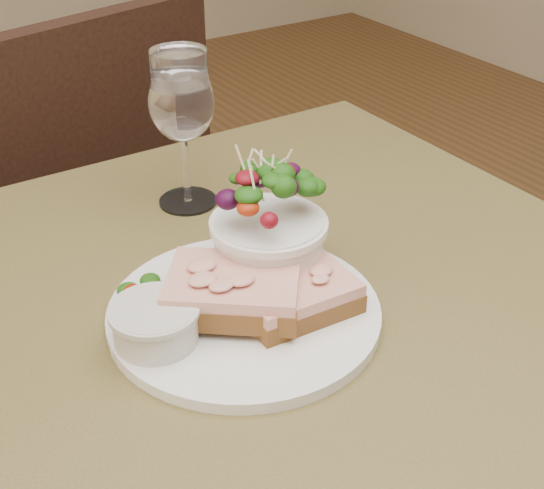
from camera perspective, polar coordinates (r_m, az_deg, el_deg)
cafe_table at (r=0.81m, az=-0.13°, el=-10.67°), size 0.80×0.80×0.75m
chair_far at (r=1.55m, az=-14.62°, el=-4.67°), size 0.51×0.51×0.90m
dinner_plate at (r=0.73m, az=-2.11°, el=-5.16°), size 0.26×0.26×0.01m
sandwich_front at (r=0.72m, az=1.79°, el=-3.78°), size 0.11×0.09×0.03m
sandwich_back at (r=0.71m, az=-2.93°, el=-3.45°), size 0.15×0.15×0.03m
ramekin at (r=0.68m, az=-8.80°, el=-5.81°), size 0.08×0.08×0.04m
salad_bowl at (r=0.74m, az=-0.25°, el=1.73°), size 0.11×0.11×0.13m
garnish at (r=0.74m, az=-9.91°, el=-3.50°), size 0.05×0.04×0.02m
wine_glass at (r=0.88m, az=-6.80°, el=10.24°), size 0.08×0.08×0.18m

